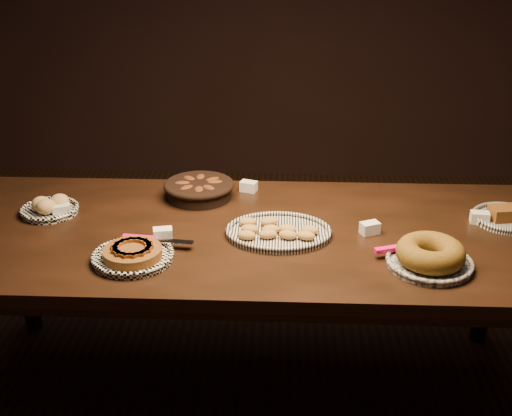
{
  "coord_description": "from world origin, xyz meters",
  "views": [
    {
      "loc": [
        0.13,
        -2.2,
        1.85
      ],
      "look_at": [
        0.03,
        0.05,
        0.82
      ],
      "focal_mm": 45.0,
      "sensor_mm": 36.0,
      "label": 1
    }
  ],
  "objects_px": {
    "apple_tart_plate": "(133,254)",
    "bundt_cake_plate": "(430,256)",
    "buffet_table": "(248,247)",
    "madeleine_platter": "(277,231)"
  },
  "relations": [
    {
      "from": "madeleine_platter",
      "to": "bundt_cake_plate",
      "type": "height_order",
      "value": "bundt_cake_plate"
    },
    {
      "from": "buffet_table",
      "to": "apple_tart_plate",
      "type": "height_order",
      "value": "apple_tart_plate"
    },
    {
      "from": "apple_tart_plate",
      "to": "madeleine_platter",
      "type": "xyz_separation_m",
      "value": [
        0.5,
        0.21,
        -0.0
      ]
    },
    {
      "from": "madeleine_platter",
      "to": "bundt_cake_plate",
      "type": "xyz_separation_m",
      "value": [
        0.52,
        -0.21,
        0.02
      ]
    },
    {
      "from": "bundt_cake_plate",
      "to": "madeleine_platter",
      "type": "bearing_deg",
      "value": 174.32
    },
    {
      "from": "apple_tart_plate",
      "to": "buffet_table",
      "type": "bearing_deg",
      "value": 54.88
    },
    {
      "from": "apple_tart_plate",
      "to": "madeleine_platter",
      "type": "bearing_deg",
      "value": 44.48
    },
    {
      "from": "buffet_table",
      "to": "madeleine_platter",
      "type": "bearing_deg",
      "value": -20.64
    },
    {
      "from": "apple_tart_plate",
      "to": "bundt_cake_plate",
      "type": "distance_m",
      "value": 1.03
    },
    {
      "from": "buffet_table",
      "to": "apple_tart_plate",
      "type": "xyz_separation_m",
      "value": [
        -0.39,
        -0.25,
        0.1
      ]
    }
  ]
}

